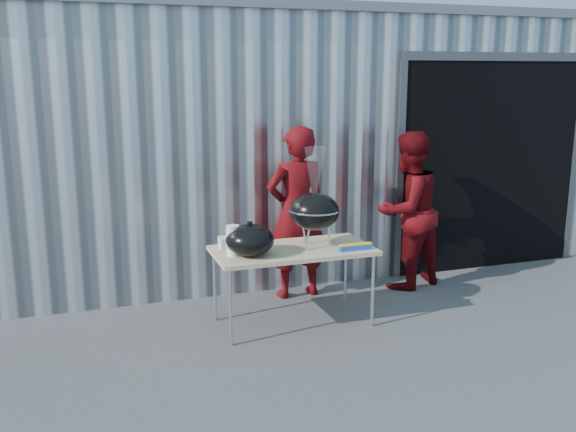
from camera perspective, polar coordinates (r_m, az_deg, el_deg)
name	(u,v)px	position (r m, az deg, el deg)	size (l,w,h in m)	color
ground	(274,359)	(5.55, -1.26, -12.61)	(80.00, 80.00, 0.00)	#414143
building	(239,129)	(9.72, -4.42, 7.72)	(8.20, 6.20, 3.10)	silver
folding_table	(293,252)	(6.05, 0.43, -3.26)	(1.50, 0.75, 0.75)	tan
kettle_grill	(314,204)	(6.01, 2.37, 1.06)	(0.48, 0.48, 0.95)	black
grill_lid	(250,240)	(5.79, -3.40, -2.16)	(0.44, 0.44, 0.32)	black
paper_towels	(233,240)	(5.80, -4.92, -2.18)	(0.12, 0.12, 0.28)	white
white_tub	(230,242)	(6.10, -5.19, -2.32)	(0.20, 0.15, 0.10)	white
foil_box	(356,247)	(6.01, 6.03, -2.76)	(0.32, 0.06, 0.06)	#1B46B2
person_cook	(297,213)	(6.78, 0.77, 0.29)	(0.67, 0.44, 1.83)	#51070B
person_bystander	(408,210)	(7.23, 10.58, 0.49)	(0.85, 0.66, 1.75)	#51070B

